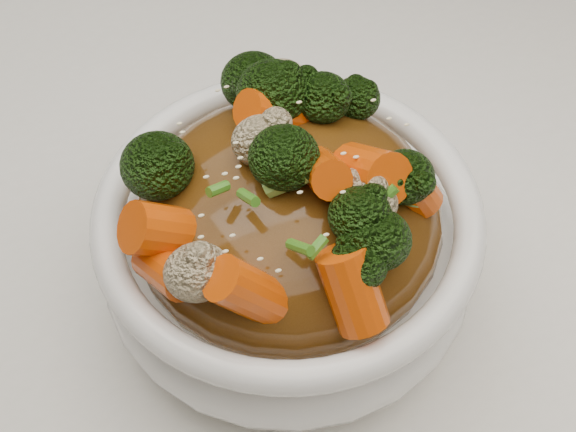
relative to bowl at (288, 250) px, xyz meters
name	(u,v)px	position (x,y,z in m)	size (l,w,h in m)	color
tablecloth	(338,255)	(0.04, 0.03, -0.06)	(1.20, 0.80, 0.04)	white
bowl	(288,250)	(0.00, 0.00, 0.00)	(0.20, 0.20, 0.08)	white
sauce_base	(288,219)	(0.00, 0.00, 0.03)	(0.16, 0.16, 0.09)	#4D2C0D
carrots	(288,144)	(0.00, 0.00, 0.09)	(0.16, 0.16, 0.05)	#D84A07
broccoli	(288,145)	(0.00, 0.00, 0.08)	(0.16, 0.16, 0.04)	black
cauliflower	(288,148)	(0.00, 0.00, 0.08)	(0.16, 0.16, 0.03)	tan
scallions	(288,142)	(0.00, 0.00, 0.09)	(0.12, 0.12, 0.02)	#39771B
sesame_seeds	(288,142)	(0.00, 0.00, 0.09)	(0.14, 0.14, 0.01)	beige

